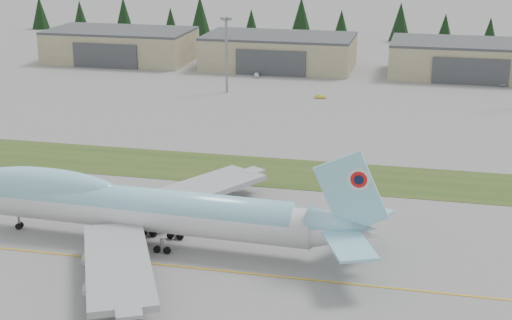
% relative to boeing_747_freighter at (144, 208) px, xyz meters
% --- Properties ---
extents(ground, '(7000.00, 7000.00, 0.00)m').
position_rel_boeing_747_freighter_xyz_m(ground, '(7.37, -6.78, -5.86)').
color(ground, slate).
rests_on(ground, ground).
extents(grass_strip_far, '(400.00, 18.00, 0.08)m').
position_rel_boeing_747_freighter_xyz_m(grass_strip_far, '(7.37, 38.22, -5.86)').
color(grass_strip_far, '#2F4819').
rests_on(grass_strip_far, ground).
extents(taxiway_line_main, '(400.00, 0.40, 0.02)m').
position_rel_boeing_747_freighter_xyz_m(taxiway_line_main, '(7.37, -6.78, -5.86)').
color(taxiway_line_main, gold).
rests_on(taxiway_line_main, ground).
extents(boeing_747_freighter, '(67.21, 58.21, 17.77)m').
position_rel_boeing_747_freighter_xyz_m(boeing_747_freighter, '(0.00, 0.00, 0.00)').
color(boeing_747_freighter, silver).
rests_on(boeing_747_freighter, ground).
extents(hangar_left, '(48.00, 26.60, 10.80)m').
position_rel_boeing_747_freighter_xyz_m(hangar_left, '(-62.63, 143.12, -0.47)').
color(hangar_left, gray).
rests_on(hangar_left, ground).
extents(hangar_center, '(48.00, 26.60, 10.80)m').
position_rel_boeing_747_freighter_xyz_m(hangar_center, '(-7.63, 143.12, -0.47)').
color(hangar_center, gray).
rests_on(hangar_center, ground).
extents(hangar_right, '(48.00, 26.60, 10.80)m').
position_rel_boeing_747_freighter_xyz_m(hangar_right, '(52.37, 143.12, -0.47)').
color(hangar_right, gray).
rests_on(hangar_right, ground).
extents(floodlight_masts, '(181.82, 9.48, 24.17)m').
position_rel_boeing_747_freighter_xyz_m(floodlight_masts, '(-10.25, 104.10, 9.60)').
color(floodlight_masts, gray).
rests_on(floodlight_masts, ground).
extents(service_vehicle_a, '(2.59, 4.26, 1.36)m').
position_rel_boeing_747_freighter_xyz_m(service_vehicle_a, '(-11.48, 127.28, -5.86)').
color(service_vehicle_a, white).
rests_on(service_vehicle_a, ground).
extents(service_vehicle_b, '(3.26, 1.33, 1.05)m').
position_rel_boeing_747_freighter_xyz_m(service_vehicle_b, '(12.11, 103.16, -5.86)').
color(service_vehicle_b, gold).
rests_on(service_vehicle_b, ground).
extents(service_vehicle_c, '(1.77, 4.08, 1.17)m').
position_rel_boeing_747_freighter_xyz_m(service_vehicle_c, '(61.83, 131.06, -5.86)').
color(service_vehicle_c, '#A5A5AA').
rests_on(service_vehicle_c, ground).
extents(conifer_belt, '(270.85, 14.16, 16.44)m').
position_rel_boeing_747_freighter_xyz_m(conifer_belt, '(-6.03, 204.55, 1.05)').
color(conifer_belt, black).
rests_on(conifer_belt, ground).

